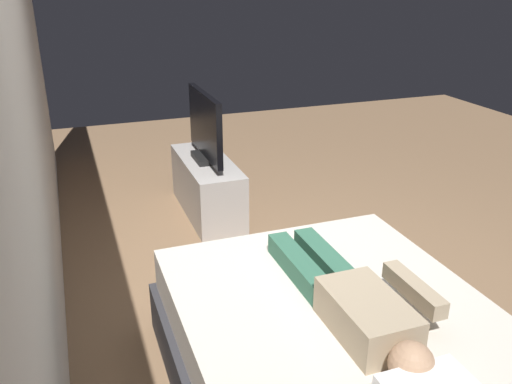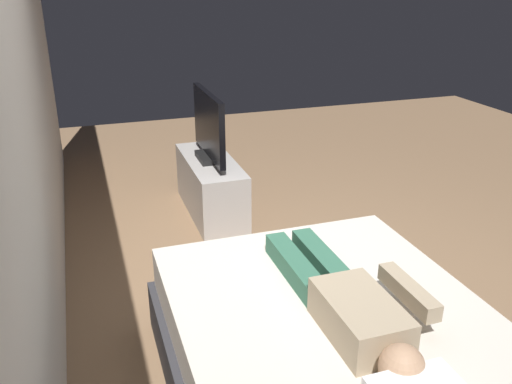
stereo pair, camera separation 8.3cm
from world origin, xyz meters
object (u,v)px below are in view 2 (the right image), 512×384
object	(u,v)px
bed	(340,371)
person	(349,303)
remote	(405,284)
tv_stand	(211,186)
tv	(209,128)

from	to	relation	value
bed	person	distance (m)	0.36
remote	bed	bearing A→B (deg)	112.28
bed	tv_stand	world-z (taller)	bed
bed	remote	world-z (taller)	remote
person	remote	size ratio (longest dim) A/B	8.40
person	remote	bearing A→B (deg)	-69.53
bed	remote	xyz separation A→B (m)	(0.18, -0.44, 0.29)
tv_stand	person	bearing A→B (deg)	-179.18
person	remote	xyz separation A→B (m)	(0.15, -0.40, -0.07)
bed	tv_stand	distance (m)	2.52
bed	person	bearing A→B (deg)	-50.10
person	tv	xyz separation A→B (m)	(2.49, 0.04, 0.16)
person	tv	distance (m)	2.49
person	tv_stand	world-z (taller)	person
remote	tv_stand	world-z (taller)	remote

